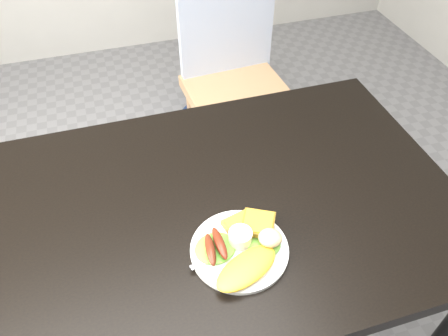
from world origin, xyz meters
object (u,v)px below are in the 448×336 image
Objects in this scene: dining_table at (222,206)px; dining_chair at (239,96)px; plate at (239,250)px; person at (230,42)px.

dining_table reaches higher than dining_chair.
dining_table is 5.39× the size of plate.
person is (0.29, 0.85, -0.03)m from dining_table.
plate is (-0.01, -0.15, 0.03)m from dining_table.
person is 6.29× the size of plate.
person reaches higher than dining_table.
dining_chair is at bearing 68.50° from dining_table.
person is 1.05m from plate.
dining_chair is 1.93× the size of plate.
person is at bearing 71.21° from dining_table.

